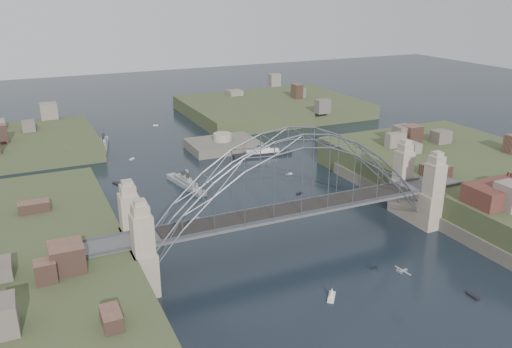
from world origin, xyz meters
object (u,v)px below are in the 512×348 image
at_px(naval_cruiser_near, 186,184).
at_px(bridge, 294,191).
at_px(naval_cruiser_far, 104,144).
at_px(ocean_liner, 263,153).
at_px(wharf_shed, 510,191).
at_px(fort_island, 223,150).

bearing_deg(naval_cruiser_near, bridge, -77.22).
relative_size(naval_cruiser_far, ocean_liner, 0.92).
xyz_separation_m(naval_cruiser_far, ocean_liner, (43.96, -30.84, -0.20)).
xyz_separation_m(wharf_shed, naval_cruiser_far, (-67.05, 103.01, -9.07)).
bearing_deg(ocean_liner, naval_cruiser_far, 144.94).
bearing_deg(naval_cruiser_far, naval_cruiser_near, -73.95).
bearing_deg(naval_cruiser_far, wharf_shed, -56.94).
height_order(bridge, wharf_shed, bridge).
xyz_separation_m(fort_island, naval_cruiser_near, (-21.55, -27.92, 1.19)).
bearing_deg(bridge, wharf_shed, -17.65).
height_order(naval_cruiser_far, ocean_liner, naval_cruiser_far).
bearing_deg(naval_cruiser_far, ocean_liner, -35.06).
bearing_deg(naval_cruiser_near, wharf_shed, -46.32).
height_order(bridge, ocean_liner, bridge).
bearing_deg(wharf_shed, ocean_liner, 107.75).
distance_m(fort_island, ocean_liner, 14.84).
height_order(wharf_shed, naval_cruiser_far, wharf_shed).
distance_m(fort_island, wharf_shed, 90.48).
height_order(naval_cruiser_near, ocean_liner, naval_cruiser_near).
height_order(bridge, naval_cruiser_near, bridge).
bearing_deg(fort_island, ocean_liner, -53.03).
xyz_separation_m(wharf_shed, ocean_liner, (-23.10, 72.17, -9.27)).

